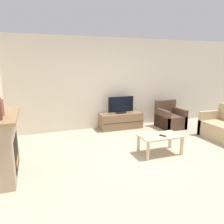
# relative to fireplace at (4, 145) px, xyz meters

# --- Properties ---
(ground_plane) EXTENTS (24.00, 24.00, 0.00)m
(ground_plane) POSITION_rel_fireplace_xyz_m (2.81, -0.12, -0.56)
(ground_plane) COLOR tan
(wall_back) EXTENTS (12.00, 0.06, 2.70)m
(wall_back) POSITION_rel_fireplace_xyz_m (2.81, 2.30, 0.79)
(wall_back) COLOR beige
(wall_back) RESTS_ON ground
(fireplace) EXTENTS (0.50, 1.36, 1.10)m
(fireplace) POSITION_rel_fireplace_xyz_m (0.00, 0.00, 0.00)
(fireplace) COLOR tan
(fireplace) RESTS_ON ground
(mantel_vase_centre_left) EXTENTS (0.13, 0.13, 0.32)m
(mantel_vase_centre_left) POSITION_rel_fireplace_xyz_m (0.02, -0.10, 0.69)
(mantel_vase_centre_left) COLOR #994C3D
(mantel_vase_centre_left) RESTS_ON fireplace
(tv_stand) EXTENTS (1.30, 0.48, 0.47)m
(tv_stand) POSITION_rel_fireplace_xyz_m (3.00, 1.99, -0.32)
(tv_stand) COLOR brown
(tv_stand) RESTS_ON ground
(tv) EXTENTS (0.80, 0.18, 0.51)m
(tv) POSITION_rel_fireplace_xyz_m (3.00, 1.98, 0.15)
(tv) COLOR black
(tv) RESTS_ON tv_stand
(armchair) EXTENTS (0.70, 0.76, 0.82)m
(armchair) POSITION_rel_fireplace_xyz_m (4.48, 1.57, -0.29)
(armchair) COLOR brown
(armchair) RESTS_ON ground
(coffee_table) EXTENTS (0.91, 0.51, 0.42)m
(coffee_table) POSITION_rel_fireplace_xyz_m (3.07, -0.11, -0.20)
(coffee_table) COLOR #CCB289
(coffee_table) RESTS_ON ground
(remote) EXTENTS (0.11, 0.15, 0.02)m
(remote) POSITION_rel_fireplace_xyz_m (3.09, -0.17, -0.13)
(remote) COLOR black
(remote) RESTS_ON coffee_table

